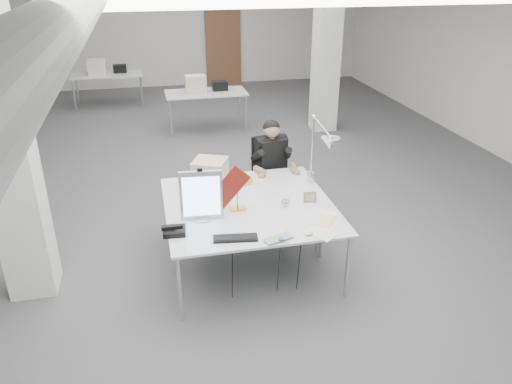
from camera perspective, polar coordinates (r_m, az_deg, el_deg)
room_shell at (r=7.16m, az=-4.32°, el=13.16°), size 10.04×14.04×3.24m
desk_main at (r=5.04m, az=0.22°, el=-3.76°), size 1.80×0.90×0.02m
desk_second at (r=5.83m, az=-1.76°, el=0.43°), size 1.80×0.90×0.02m
bg_desk_a at (r=10.16m, az=-5.74°, el=11.22°), size 1.60×0.80×0.02m
bg_desk_b at (r=12.27m, az=-16.67°, el=12.74°), size 1.60×0.80×0.02m
filing_cabinet at (r=13.92m, az=-23.46°, el=12.53°), size 0.45×0.55×1.20m
office_chair at (r=6.62m, az=1.62°, el=1.57°), size 0.63×0.63×1.05m
seated_person at (r=6.44m, az=1.77°, el=4.43°), size 0.68×0.78×1.00m
monitor at (r=5.03m, az=-6.30°, el=-0.40°), size 0.43×0.09×0.53m
pennant at (r=5.01m, az=-3.28°, el=0.26°), size 0.48×0.05×0.51m
keyboard at (r=4.77m, az=-2.37°, el=-5.29°), size 0.44×0.20×0.02m
laptop at (r=4.73m, az=2.90°, el=-5.56°), size 0.34×0.27×0.02m
mouse at (r=4.85m, az=6.07°, el=-4.76°), size 0.10×0.08×0.03m
bankers_lamp at (r=5.26m, az=-2.14°, el=-0.43°), size 0.30×0.19×0.31m
desk_phone at (r=4.91m, az=-9.31°, el=-4.43°), size 0.23×0.21×0.05m
picture_frame_left at (r=5.24m, az=-7.11°, el=-1.89°), size 0.15×0.07×0.12m
picture_frame_right at (r=5.48m, az=6.18°, el=-0.57°), size 0.15×0.05×0.11m
desk_clock at (r=5.37m, az=3.36°, el=-1.15°), size 0.09×0.06×0.09m
paper_stack_a at (r=4.92m, az=7.38°, el=-4.58°), size 0.36×0.39×0.01m
paper_stack_b at (r=5.13m, az=7.71°, el=-3.24°), size 0.31×0.32×0.01m
paper_stack_c at (r=5.27m, az=8.17°, el=-2.49°), size 0.25×0.23×0.01m
beige_monitor at (r=5.77m, az=-5.26°, el=2.07°), size 0.47×0.46×0.34m
architect_lamp at (r=5.63m, az=7.26°, el=4.16°), size 0.41×0.70×0.85m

